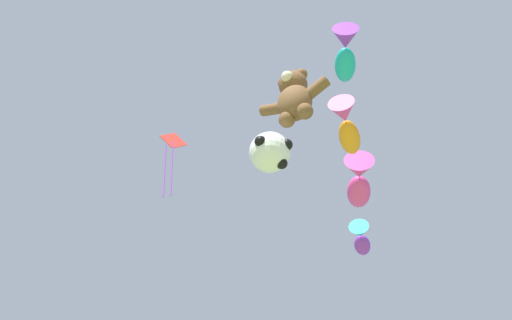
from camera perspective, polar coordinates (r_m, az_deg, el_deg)
teddy_bear_kite at (r=12.95m, az=3.83°, el=6.31°), size 1.75×0.77×1.78m
soccer_ball_kite at (r=11.93m, az=1.44°, el=0.79°), size 0.97×0.96×0.89m
fish_kite_teal at (r=15.59m, az=8.92°, el=10.63°), size 1.26×1.73×0.70m
fish_kite_tangerine at (r=16.68m, az=9.04°, el=3.48°), size 1.13×2.04×0.76m
fish_kite_magenta at (r=18.91m, az=10.25°, el=-2.03°), size 1.65×2.23×0.98m
fish_kite_violet at (r=21.18m, az=10.46°, el=-7.70°), size 1.07×1.66×0.73m
diamond_kite at (r=16.62m, az=-8.41°, el=1.07°), size 0.53×0.70×2.69m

